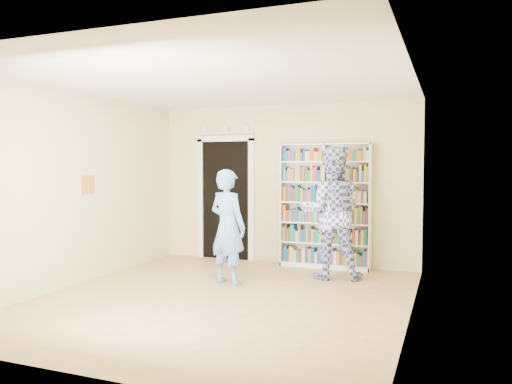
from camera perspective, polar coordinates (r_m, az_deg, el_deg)
floor at (r=6.42m, az=-3.81°, el=-12.05°), size 5.00×5.00×0.00m
ceiling at (r=6.28m, az=-3.90°, el=12.47°), size 5.00×5.00×0.00m
wall_back at (r=8.53m, az=3.29°, el=0.88°), size 4.50×0.00×4.50m
wall_left at (r=7.44m, az=-19.73°, el=0.40°), size 0.00×5.00×5.00m
wall_right at (r=5.63m, az=17.35°, el=-0.35°), size 0.00×5.00×5.00m
bookshelf at (r=8.20m, az=7.92°, el=-1.51°), size 1.47×0.28×2.03m
doorway at (r=8.92m, az=-3.49°, el=-0.13°), size 1.10×0.08×2.43m
wall_art at (r=7.58m, az=-18.63°, el=0.84°), size 0.03×0.25×0.25m
man_blue at (r=7.04m, az=-3.25°, el=-3.99°), size 0.68×0.54×1.62m
man_plaid at (r=7.45m, az=8.58°, el=-2.37°), size 1.10×0.94×1.95m
paper_sheet at (r=7.19m, az=9.03°, el=-2.34°), size 0.20×0.09×0.30m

